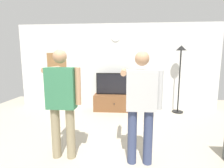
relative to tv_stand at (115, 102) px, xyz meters
The scene contains 9 objects.
ground_plane 2.61m from the tv_stand, 89.21° to the right, with size 8.40×8.40×0.00m, color #B2A893.
back_wall 1.16m from the tv_stand, 84.15° to the left, with size 6.40×0.10×2.70m, color silver.
tv_stand is the anchor object (origin of this frame).
television 0.59m from the tv_stand, 90.00° to the left, with size 1.16×0.07×0.67m.
wall_clock 2.04m from the tv_stand, 90.00° to the left, with size 0.25×0.25×0.03m, color white.
framed_picture 2.33m from the tv_stand, behind, with size 0.64×0.04×0.57m, color olive.
floor_lamp 2.25m from the tv_stand, ahead, with size 0.32×0.32×1.99m.
person_standing_nearer_lamp 2.80m from the tv_stand, 104.49° to the right, with size 0.63×0.78×1.76m.
person_standing_nearer_couch 2.82m from the tv_stand, 78.14° to the right, with size 0.62×0.78×1.73m.
Camera 1 is at (0.29, -2.54, 1.63)m, focal length 27.07 mm.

